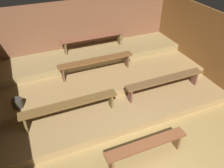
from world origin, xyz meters
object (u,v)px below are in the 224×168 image
object	(u,v)px
bench_upper_center	(93,38)
bench_middle_center	(96,62)
bench_lower_left	(70,105)
pail_middle	(18,103)
bench_lower_right	(165,81)
bench_floor_center	(146,146)

from	to	relation	value
bench_upper_center	bench_middle_center	bearing A→B (deg)	-105.18
bench_middle_center	bench_lower_left	bearing A→B (deg)	-130.36
pail_middle	bench_lower_left	bearing A→B (deg)	-29.54
bench_lower_left	pail_middle	bearing A→B (deg)	150.46
bench_middle_center	pail_middle	world-z (taller)	bench_middle_center
bench_middle_center	bench_upper_center	size ratio (longest dim) A/B	1.05
bench_lower_left	bench_lower_right	bearing A→B (deg)	0.00
bench_lower_right	pail_middle	bearing A→B (deg)	170.32
bench_lower_left	bench_middle_center	distance (m)	1.86
bench_floor_center	bench_middle_center	xyz separation A→B (m)	(-0.02, 3.06, 0.46)
bench_middle_center	pail_middle	distance (m)	2.51
bench_lower_left	bench_middle_center	xyz separation A→B (m)	(1.20, 1.41, 0.22)
bench_lower_left	bench_middle_center	size ratio (longest dim) A/B	1.04
bench_lower_left	bench_lower_right	world-z (taller)	same
bench_floor_center	bench_upper_center	size ratio (longest dim) A/B	0.84
bench_floor_center	bench_middle_center	bearing A→B (deg)	90.45
bench_upper_center	pail_middle	bearing A→B (deg)	-144.49
pail_middle	bench_lower_right	bearing A→B (deg)	-9.68
bench_lower_left	bench_middle_center	bearing A→B (deg)	49.64
bench_lower_right	bench_middle_center	distance (m)	2.11
pail_middle	bench_middle_center	bearing A→B (deg)	17.22
bench_upper_center	pail_middle	xyz separation A→B (m)	(-2.70, -1.93, -0.50)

